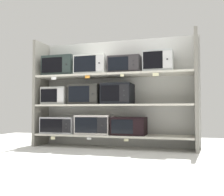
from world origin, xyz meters
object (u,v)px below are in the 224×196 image
Objects in this scene: microwave_2 at (129,126)px; microwave_9 at (159,62)px; microwave_3 at (57,96)px; microwave_6 at (60,66)px; microwave_0 at (60,125)px; microwave_5 at (118,94)px; microwave_1 at (94,125)px; microwave_4 at (86,95)px; microwave_7 at (92,66)px; microwave_8 at (125,65)px.

microwave_2 is 1.08m from microwave_9.
microwave_3 is 0.79× the size of microwave_6.
microwave_5 is (1.00, 0.00, 0.51)m from microwave_0.
microwave_6 is (-0.62, 0.00, 0.98)m from microwave_1.
microwave_2 is 0.88m from microwave_4.
microwave_6 is 1.08× the size of microwave_7.
microwave_6 is (-0.47, 0.00, 0.49)m from microwave_4.
microwave_2 is 1.18× the size of microwave_3.
microwave_1 is at bearing -0.02° from microwave_6.
microwave_9 is at bearing 0.00° from microwave_1.
microwave_4 is 1.14× the size of microwave_9.
microwave_2 is 1.03× the size of microwave_4.
microwave_4 reaches higher than microwave_3.
microwave_8 is (0.56, 0.00, -0.02)m from microwave_7.
microwave_8 is at bearing -0.01° from microwave_3.
microwave_3 is at bearing -179.99° from microwave_6.
microwave_4 is 1.00× the size of microwave_8.
microwave_5 is 0.64m from microwave_7.
microwave_3 is at bearing 179.99° from microwave_9.
microwave_7 is (-0.62, -0.00, 0.98)m from microwave_2.
microwave_7 is (-0.43, -0.00, 0.47)m from microwave_5.
microwave_6 reaches higher than microwave_8.
microwave_2 is at bearing 0.02° from microwave_1.
microwave_2 is 1.15m from microwave_7.
microwave_6 is (-0.01, 0.00, 1.00)m from microwave_0.
microwave_4 reaches higher than microwave_1.
microwave_0 is 1.02× the size of microwave_1.
microwave_1 is at bearing -180.00° from microwave_9.
microwave_9 reaches higher than microwave_2.
microwave_3 is (-0.68, 0.00, 0.47)m from microwave_1.
microwave_0 is 0.68m from microwave_4.
microwave_5 is 0.84× the size of microwave_6.
microwave_6 reaches higher than microwave_1.
microwave_6 reaches higher than microwave_0.
microwave_9 is (0.52, -0.00, 0.03)m from microwave_8.
microwave_1 is at bearing -179.96° from microwave_5.
microwave_9 reaches higher than microwave_7.
microwave_5 is at bearing 179.94° from microwave_8.
microwave_9 is at bearing -0.02° from microwave_2.
microwave_6 is 1.66m from microwave_9.
microwave_0 is 1.13m from microwave_5.
microwave_4 is 1.08× the size of microwave_5.
microwave_7 is (-0.04, -0.00, 0.96)m from microwave_1.
microwave_8 reaches higher than microwave_4.
microwave_4 is (0.53, -0.00, 0.02)m from microwave_3.
microwave_9 is (1.19, 0.00, 0.48)m from microwave_4.
microwave_6 is at bearing 179.98° from microwave_1.
microwave_9 is at bearing -0.01° from microwave_8.
microwave_3 is (-0.07, 0.00, 0.49)m from microwave_0.
microwave_0 is at bearing -179.98° from microwave_5.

